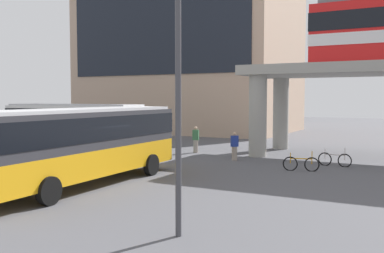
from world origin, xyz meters
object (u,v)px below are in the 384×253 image
at_px(station_building, 190,32).
at_px(bicycle_orange, 301,164).
at_px(pedestrian_near_building, 196,140).
at_px(bus_secondary, 74,121).
at_px(bicycle_silver, 335,160).
at_px(bus_main, 80,138).
at_px(pedestrian_walking_across, 235,147).

xyz_separation_m(station_building, bicycle_orange, (18.23, -22.10, -10.64)).
height_order(bicycle_orange, pedestrian_near_building, pedestrian_near_building).
distance_m(bus_secondary, bicycle_silver, 17.91).
bearing_deg(bus_main, pedestrian_near_building, 94.79).
distance_m(station_building, pedestrian_near_building, 23.02).
bearing_deg(station_building, bus_secondary, -85.48).
bearing_deg(pedestrian_walking_across, bus_secondary, -178.81).
relative_size(station_building, pedestrian_walking_across, 13.30).
xyz_separation_m(station_building, pedestrian_walking_across, (13.82, -20.14, -10.21)).
relative_size(station_building, bicycle_silver, 12.40).
xyz_separation_m(bicycle_orange, pedestrian_walking_across, (-4.42, 1.96, 0.42)).
xyz_separation_m(bus_main, pedestrian_near_building, (-1.02, 12.22, -1.16)).
relative_size(pedestrian_walking_across, pedestrian_near_building, 0.95).
relative_size(bus_main, bus_secondary, 1.00).
xyz_separation_m(bicycle_orange, pedestrian_near_building, (-8.11, 4.11, 0.47)).
relative_size(bus_main, bicycle_orange, 6.35).
xyz_separation_m(bus_main, bicycle_silver, (8.29, 10.51, -1.63)).
distance_m(bus_main, pedestrian_walking_across, 10.49).
height_order(bicycle_silver, pedestrian_near_building, pedestrian_near_building).
bearing_deg(pedestrian_near_building, bus_secondary, -164.24).
distance_m(bus_main, bus_secondary, 13.68).
height_order(station_building, pedestrian_walking_across, station_building).
distance_m(bus_secondary, pedestrian_walking_across, 12.27).
relative_size(bicycle_silver, pedestrian_walking_across, 1.07).
height_order(bicycle_silver, pedestrian_walking_across, pedestrian_walking_across).
xyz_separation_m(bicycle_orange, bicycle_silver, (1.20, 2.40, 0.00)).
height_order(station_building, pedestrian_near_building, station_building).
relative_size(bus_secondary, bicycle_orange, 6.32).
bearing_deg(pedestrian_near_building, bicycle_silver, -10.40).
height_order(bus_secondary, bicycle_silver, bus_secondary).
xyz_separation_m(pedestrian_walking_across, pedestrian_near_building, (-3.69, 2.15, 0.05)).
xyz_separation_m(bus_secondary, bicycle_silver, (17.82, 0.69, -1.63)).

